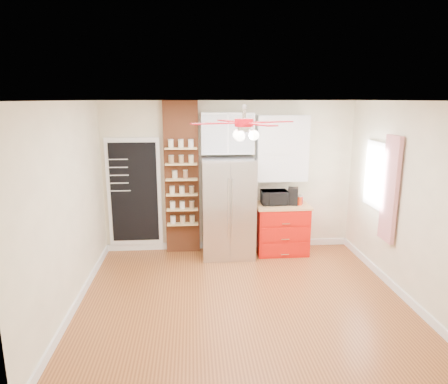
{
  "coord_description": "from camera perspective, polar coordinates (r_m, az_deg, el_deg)",
  "views": [
    {
      "loc": [
        -0.66,
        -5.05,
        2.72
      ],
      "look_at": [
        -0.18,
        0.9,
        1.33
      ],
      "focal_mm": 32.0,
      "sensor_mm": 36.0,
      "label": 1
    }
  ],
  "objects": [
    {
      "name": "chalkboard",
      "position": [
        7.27,
        -12.7,
        -0.06
      ],
      "size": [
        0.95,
        0.05,
        1.95
      ],
      "color": "white",
      "rests_on": "wall_back"
    },
    {
      "name": "window",
      "position": [
        6.72,
        20.98,
        2.24
      ],
      "size": [
        0.04,
        0.75,
        1.05
      ],
      "primitive_type": "cube",
      "color": "white",
      "rests_on": "wall_right"
    },
    {
      "name": "wall_front",
      "position": [
        3.41,
        7.08,
        -10.64
      ],
      "size": [
        4.5,
        0.02,
        2.7
      ],
      "primitive_type": "cube",
      "color": "#F6EDC6",
      "rests_on": "floor"
    },
    {
      "name": "ceiling_fan",
      "position": [
        5.1,
        2.88,
        9.8
      ],
      "size": [
        1.4,
        1.4,
        0.44
      ],
      "color": "silver",
      "rests_on": "ceiling"
    },
    {
      "name": "wall_back",
      "position": [
        7.21,
        0.74,
        2.19
      ],
      "size": [
        4.5,
        0.02,
        2.7
      ],
      "primitive_type": "cube",
      "color": "#F6EDC6",
      "rests_on": "floor"
    },
    {
      "name": "brick_pillar",
      "position": [
        7.11,
        -6.04,
        1.95
      ],
      "size": [
        0.6,
        0.16,
        2.7
      ],
      "primitive_type": "cube",
      "color": "brown",
      "rests_on": "floor"
    },
    {
      "name": "canister_left",
      "position": [
        7.13,
        10.68,
        -1.23
      ],
      "size": [
        0.11,
        0.11,
        0.15
      ],
      "primitive_type": "cylinder",
      "rotation": [
        0.0,
        0.0,
        0.13
      ],
      "color": "#B22609",
      "rests_on": "red_cabinet"
    },
    {
      "name": "pantry_jar_beans",
      "position": [
        6.97,
        -5.54,
        2.5
      ],
      "size": [
        0.1,
        0.1,
        0.14
      ],
      "primitive_type": "cylinder",
      "rotation": [
        0.0,
        0.0,
        -0.21
      ],
      "color": "#8B6347",
      "rests_on": "brick_pillar"
    },
    {
      "name": "coffee_maker",
      "position": [
        7.12,
        9.82,
        -0.59
      ],
      "size": [
        0.22,
        0.23,
        0.31
      ],
      "primitive_type": "cube",
      "rotation": [
        0.0,
        0.0,
        -0.28
      ],
      "color": "black",
      "rests_on": "red_cabinet"
    },
    {
      "name": "ceiling",
      "position": [
        5.1,
        2.92,
        12.91
      ],
      "size": [
        4.5,
        4.5,
        0.0
      ],
      "primitive_type": "plane",
      "color": "white",
      "rests_on": "wall_back"
    },
    {
      "name": "red_cabinet",
      "position": [
        7.28,
        8.21,
        -5.16
      ],
      "size": [
        0.94,
        0.64,
        0.9
      ],
      "color": "red",
      "rests_on": "floor"
    },
    {
      "name": "wall_right",
      "position": [
        5.99,
        24.64,
        -1.3
      ],
      "size": [
        0.02,
        4.0,
        2.7
      ],
      "primitive_type": "cube",
      "color": "#F6EDC6",
      "rests_on": "floor"
    },
    {
      "name": "toaster_oven",
      "position": [
        7.1,
        7.18,
        -0.77
      ],
      "size": [
        0.46,
        0.32,
        0.25
      ],
      "primitive_type": "imported",
      "rotation": [
        0.0,
        0.0,
        0.03
      ],
      "color": "black",
      "rests_on": "red_cabinet"
    },
    {
      "name": "fridge",
      "position": [
        6.96,
        0.6,
        -2.24
      ],
      "size": [
        0.9,
        0.7,
        1.75
      ],
      "primitive_type": "cube",
      "color": "silver",
      "rests_on": "floor"
    },
    {
      "name": "upper_shelf_unit",
      "position": [
        7.13,
        8.29,
        6.2
      ],
      "size": [
        0.9,
        0.3,
        1.15
      ],
      "primitive_type": "cube",
      "color": "white",
      "rests_on": "wall_back"
    },
    {
      "name": "upper_glass_cabinet",
      "position": [
        6.93,
        0.48,
        8.42
      ],
      "size": [
        0.9,
        0.35,
        0.7
      ],
      "primitive_type": "cube",
      "color": "white",
      "rests_on": "wall_back"
    },
    {
      "name": "wall_left",
      "position": [
        5.47,
        -21.35,
        -2.28
      ],
      "size": [
        0.02,
        4.0,
        2.7
      ],
      "primitive_type": "cube",
      "color": "#F6EDC6",
      "rests_on": "floor"
    },
    {
      "name": "pantry_jar_oats",
      "position": [
        6.98,
        -7.06,
        2.48
      ],
      "size": [
        0.1,
        0.1,
        0.13
      ],
      "primitive_type": "cylinder",
      "rotation": [
        0.0,
        0.0,
        -0.14
      ],
      "color": "#C4B495",
      "rests_on": "brick_pillar"
    },
    {
      "name": "canister_right",
      "position": [
        7.25,
        10.77,
        -1.08
      ],
      "size": [
        0.14,
        0.14,
        0.14
      ],
      "primitive_type": "cylinder",
      "rotation": [
        0.0,
        0.0,
        -0.38
      ],
      "color": "#A20921",
      "rests_on": "red_cabinet"
    },
    {
      "name": "curtain",
      "position": [
        6.23,
        22.62,
        0.36
      ],
      "size": [
        0.06,
        0.4,
        1.55
      ],
      "primitive_type": "cube",
      "color": "red",
      "rests_on": "wall_right"
    },
    {
      "name": "floor",
      "position": [
        5.77,
        2.6,
        -14.97
      ],
      "size": [
        4.5,
        4.5,
        0.0
      ],
      "primitive_type": "plane",
      "color": "#995727",
      "rests_on": "ground"
    }
  ]
}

